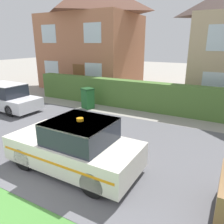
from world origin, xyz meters
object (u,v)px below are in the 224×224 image
at_px(house_left, 92,34).
at_px(wheelie_bin, 88,98).
at_px(police_car, 75,146).
at_px(neighbour_car_far, 4,97).

xyz_separation_m(house_left, wheelie_bin, (3.54, -5.92, -3.65)).
bearing_deg(police_car, house_left, -57.92).
relative_size(police_car, neighbour_car_far, 0.87).
xyz_separation_m(police_car, neighbour_car_far, (-7.27, 3.01, -0.04)).
relative_size(house_left, wheelie_bin, 7.15).
bearing_deg(wheelie_bin, police_car, -37.39).
bearing_deg(neighbour_car_far, house_left, -91.39).
relative_size(police_car, wheelie_bin, 3.44).
relative_size(neighbour_car_far, house_left, 0.55).
bearing_deg(neighbour_car_far, police_car, 159.17).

